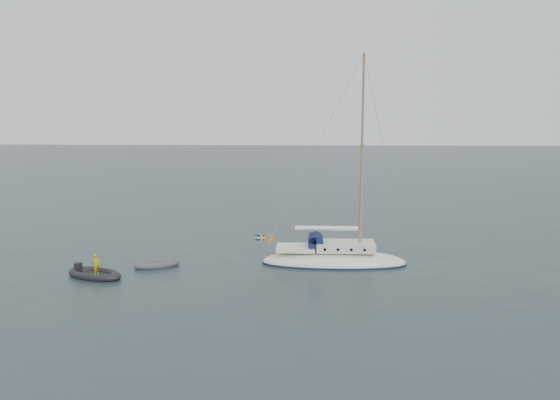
{
  "coord_description": "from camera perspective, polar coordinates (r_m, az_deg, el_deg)",
  "views": [
    {
      "loc": [
        1.64,
        -29.61,
        8.39
      ],
      "look_at": [
        -0.0,
        0.0,
        4.0
      ],
      "focal_mm": 35.0,
      "sensor_mm": 36.0,
      "label": 1
    }
  ],
  "objects": [
    {
      "name": "rib",
      "position": [
        31.14,
        -18.84,
        -7.28
      ],
      "size": [
        3.42,
        1.55,
        1.3
      ],
      "rotation": [
        0.0,
        0.0,
        -0.38
      ],
      "color": "black",
      "rests_on": "ground"
    },
    {
      "name": "sailboat",
      "position": [
        32.01,
        5.67,
        -5.05
      ],
      "size": [
        8.84,
        2.65,
        12.58
      ],
      "rotation": [
        0.0,
        0.0,
        0.0
      ],
      "color": "beige",
      "rests_on": "ground"
    },
    {
      "name": "ground",
      "position": [
        30.82,
        0.0,
        -7.37
      ],
      "size": [
        300.0,
        300.0,
        0.0
      ],
      "primitive_type": "plane",
      "color": "black",
      "rests_on": "ground"
    },
    {
      "name": "dinghy",
      "position": [
        32.3,
        -12.74,
        -6.54
      ],
      "size": [
        2.62,
        1.18,
        0.38
      ],
      "rotation": [
        0.0,
        0.0,
        0.44
      ],
      "color": "#4B4B50",
      "rests_on": "ground"
    }
  ]
}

